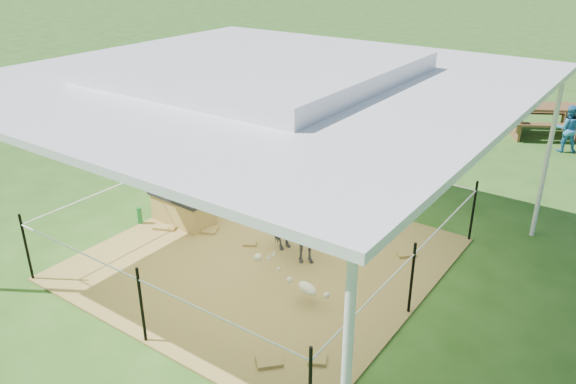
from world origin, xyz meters
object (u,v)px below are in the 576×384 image
Objects in this scene: green_bottle at (140,215)px; distant_person at (567,128)px; foal at (307,286)px; picnic_table_near at (543,121)px; woman at (184,163)px; straw_bale at (183,209)px; pony at (291,231)px.

distant_person is at bearing 57.55° from green_bottle.
foal reaches higher than green_bottle.
foal is at bearing -125.08° from picnic_table_near.
woman reaches higher than distant_person.
distant_person reaches higher than foal.
distant_person is (4.90, 7.70, 0.35)m from green_bottle.
woman reaches higher than foal.
straw_bale reaches higher than green_bottle.
straw_bale is 0.98× the size of pony.
foal is (2.87, -0.72, 0.02)m from straw_bale.
foal is 0.51× the size of picnic_table_near.
foal is at bearing -120.56° from pony.
pony is at bearing -131.24° from picnic_table_near.
straw_bale is 0.83× the size of woman.
pony is 1.16× the size of foal.
distant_person is at bearing 99.17° from foal.
picnic_table_near is at bearing 158.36° from woman.
woman is 1.18× the size of pony.
pony is 1.16m from foal.
picnic_table_near is (4.23, 8.58, 0.19)m from green_bottle.
distant_person is at bearing 151.77° from woman.
picnic_table_near is at bearing 65.65° from straw_bale.
distant_person is (2.28, 7.17, 0.06)m from pony.
woman reaches higher than picnic_table_near.
foal is (2.77, -0.72, -0.80)m from woman.
woman is 1.37× the size of foal.
pony is at bearing 154.87° from foal.
picnic_table_near is 1.11m from distant_person.
distant_person reaches higher than picnic_table_near.
foal is at bearing 77.54° from woman.
foal is at bearing -4.54° from green_bottle.
green_bottle is at bearing -146.13° from picnic_table_near.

